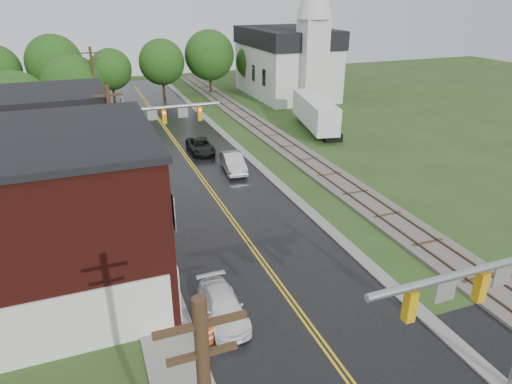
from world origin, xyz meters
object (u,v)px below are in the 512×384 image
construction_barrel (207,331)px  brick_building (4,225)px  utility_pole_c (96,89)px  suv_dark (200,146)px  tree_left_c (18,105)px  tree_left_e (74,87)px  traffic_signal_near (495,295)px  utility_pole_b (115,153)px  sedan_silver (233,163)px  church (290,55)px  pickup_white (223,307)px  traffic_signal_far (155,125)px  semi_trailer (315,112)px

construction_barrel → brick_building: bearing=141.4°
utility_pole_c → suv_dark: size_ratio=1.96×
tree_left_c → construction_barrel: tree_left_c is taller
brick_building → construction_barrel: 10.67m
tree_left_e → construction_barrel: bearing=-83.5°
traffic_signal_near → utility_pole_c: utility_pole_c is taller
utility_pole_b → sedan_silver: size_ratio=1.98×
sedan_silver → suv_dark: bearing=109.4°
church → tree_left_e: size_ratio=2.45×
tree_left_c → tree_left_e: bearing=50.2°
tree_left_c → sedan_silver: bearing=-35.2°
sedan_silver → pickup_white: (-6.50, -18.06, -0.13)m
utility_pole_c → sedan_silver: size_ratio=1.98×
brick_building → sedan_silver: 20.51m
construction_barrel → tree_left_e: bearing=96.5°
utility_pole_b → construction_barrel: (2.16, -13.27, -4.17)m
church → traffic_signal_near: church is taller
traffic_signal_far → suv_dark: size_ratio=1.60×
utility_pole_c → sedan_silver: utility_pole_c is taller
suv_dark → utility_pole_b: bearing=-123.8°
church → suv_dark: bearing=-132.7°
church → semi_trailer: size_ratio=1.77×
suv_dark → construction_barrel: suv_dark is taller
traffic_signal_near → suv_dark: traffic_signal_near is taller
tree_left_e → traffic_signal_far: bearing=-74.1°
traffic_signal_near → tree_left_c: bearing=114.6°
pickup_white → semi_trailer: 32.54m
brick_building → construction_barrel: bearing=-38.6°
tree_left_c → sedan_silver: 20.91m
traffic_signal_near → utility_pole_b: size_ratio=0.82×
tree_left_e → semi_trailer: (24.04, -9.32, -2.68)m
tree_left_e → semi_trailer: tree_left_e is taller
utility_pole_b → pickup_white: (3.27, -12.00, -4.10)m
pickup_white → construction_barrel: size_ratio=3.88×
church → traffic_signal_far: size_ratio=2.72×
traffic_signal_near → utility_pole_c: bearing=103.7°
suv_dark → sedan_silver: sedan_silver is taller
traffic_signal_near → brick_building: bearing=140.8°
brick_building → sedan_silver: (15.45, 13.06, -3.40)m
utility_pole_b → traffic_signal_near: bearing=-62.8°
pickup_white → semi_trailer: semi_trailer is taller
pickup_white → sedan_silver: bearing=70.5°
sedan_silver → church: bearing=62.5°
traffic_signal_far → sedan_silver: bearing=9.3°
tree_left_c → tree_left_e: 7.82m
church → traffic_signal_far: (-23.47, -26.74, -0.86)m
church → traffic_signal_near: 54.32m
semi_trailer → construction_barrel: 34.22m
suv_dark → semi_trailer: (13.59, 2.75, 1.50)m
brick_building → traffic_signal_near: 20.60m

